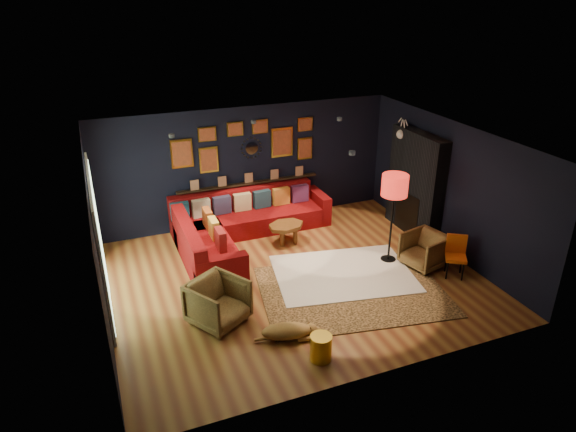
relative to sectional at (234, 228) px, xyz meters
name	(u,v)px	position (x,y,z in m)	size (l,w,h in m)	color
floor	(295,278)	(0.61, -1.81, -0.32)	(6.50, 6.50, 0.00)	#9A662D
room_walls	(296,198)	(0.61, -1.81, 1.27)	(6.50, 6.50, 6.50)	black
sectional	(234,228)	(0.00, 0.00, 0.00)	(3.41, 2.69, 0.86)	maroon
ledge	(249,183)	(0.61, 0.87, 0.60)	(3.20, 0.12, 0.04)	black
gallery_wall	(246,144)	(0.60, 0.91, 1.48)	(3.15, 0.04, 1.02)	gold
sunburst_mirror	(252,148)	(0.71, 0.91, 1.38)	(0.47, 0.16, 0.47)	silver
fireplace	(415,187)	(3.71, -0.91, 0.70)	(0.31, 1.60, 2.20)	black
deer_head	(408,133)	(3.75, -0.41, 1.73)	(0.50, 0.28, 0.45)	white
sliding_door	(99,241)	(-2.60, -1.21, 0.78)	(0.06, 2.80, 2.20)	white
ceiling_spots	(279,131)	(0.61, -1.01, 2.24)	(3.30, 2.50, 0.06)	black
shag_rug	(343,274)	(1.50, -2.01, -0.31)	(2.49, 1.81, 0.03)	white
leopard_rug	(352,291)	(1.38, -2.58, -0.31)	(3.17, 2.26, 0.02)	#B07E48
coffee_table	(286,228)	(0.99, -0.42, 0.02)	(0.88, 0.74, 0.39)	brown
pouf	(209,248)	(-0.65, -0.46, -0.11)	(0.55, 0.55, 0.36)	maroon
armchair_left	(218,301)	(-1.02, -2.58, 0.08)	(0.79, 0.74, 0.81)	tan
armchair_right	(425,249)	(3.06, -2.28, 0.04)	(0.71, 0.67, 0.73)	tan
gold_stool	(321,348)	(0.11, -3.98, -0.12)	(0.32, 0.32, 0.40)	gold
orange_chair	(456,252)	(3.40, -2.75, 0.13)	(0.50, 0.50, 0.78)	black
floor_lamp	(395,189)	(2.56, -1.86, 1.18)	(0.49, 0.49, 1.77)	black
dog	(287,329)	(-0.17, -3.37, -0.14)	(1.04, 0.51, 0.33)	tan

